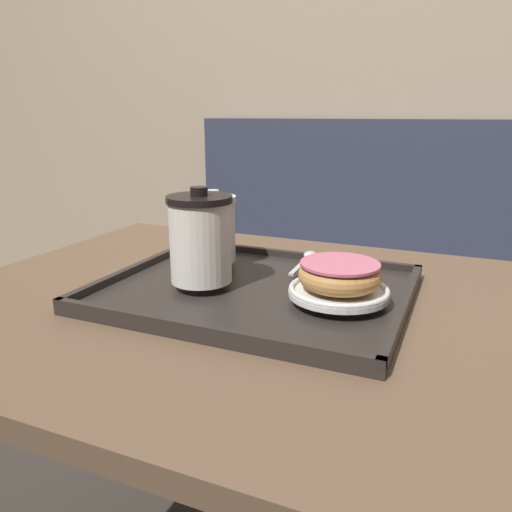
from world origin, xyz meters
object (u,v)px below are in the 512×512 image
Objects in this scene: coffee_cup_front at (200,238)px; coffee_cup_rear at (213,228)px; donut_chocolate_glazed at (340,274)px; spoon at (307,257)px.

coffee_cup_rear is at bearing 107.95° from coffee_cup_front.
coffee_cup_rear reaches higher than donut_chocolate_glazed.
coffee_cup_front reaches higher than donut_chocolate_glazed.
spoon is at bearing 122.20° from donut_chocolate_glazed.
coffee_cup_rear is at bearing 111.98° from spoon.
coffee_cup_rear is 1.07× the size of donut_chocolate_glazed.
coffee_cup_front is at bearing 144.23° from spoon.
spoon is at bearing 23.90° from coffee_cup_rear.
donut_chocolate_glazed is at bearing -19.08° from coffee_cup_rear.
coffee_cup_rear is 0.17m from spoon.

